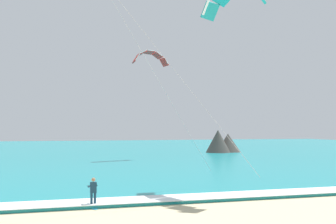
{
  "coord_description": "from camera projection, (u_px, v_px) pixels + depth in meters",
  "views": [
    {
      "loc": [
        -1.45,
        -9.07,
        4.48
      ],
      "look_at": [
        6.11,
        17.41,
        5.62
      ],
      "focal_mm": 42.35,
      "sensor_mm": 36.0,
      "label": 1
    }
  ],
  "objects": [
    {
      "name": "sea",
      "position": [
        62.0,
        150.0,
        79.46
      ],
      "size": [
        200.0,
        120.0,
        0.2
      ],
      "primitive_type": "cube",
      "color": "teal",
      "rests_on": "ground"
    },
    {
      "name": "surf_foam",
      "position": [
        80.0,
        202.0,
        22.78
      ],
      "size": [
        200.0,
        2.27,
        0.04
      ],
      "primitive_type": "cube",
      "color": "white",
      "rests_on": "sea"
    },
    {
      "name": "surfboard",
      "position": [
        93.0,
        207.0,
        22.34
      ],
      "size": [
        0.62,
        1.45,
        0.09
      ],
      "color": "#239EC6",
      "rests_on": "ground"
    },
    {
      "name": "kitesurfer",
      "position": [
        93.0,
        191.0,
        22.39
      ],
      "size": [
        0.56,
        0.56,
        1.69
      ],
      "color": "#143347",
      "rests_on": "ground"
    },
    {
      "name": "kite_distant",
      "position": [
        150.0,
        56.0,
        57.32
      ],
      "size": [
        5.8,
        2.95,
        2.14
      ],
      "color": "red"
    },
    {
      "name": "headland_right",
      "position": [
        223.0,
        142.0,
        71.26
      ],
      "size": [
        7.07,
        5.61,
        4.24
      ],
      "color": "#47423D",
      "rests_on": "ground"
    }
  ]
}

